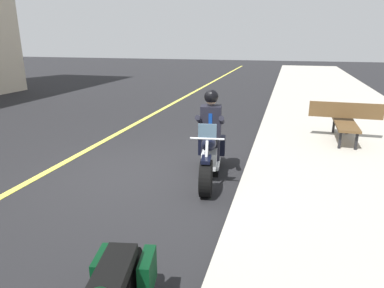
{
  "coord_description": "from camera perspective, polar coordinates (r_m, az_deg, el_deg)",
  "views": [
    {
      "loc": [
        6.05,
        2.72,
        2.67
      ],
      "look_at": [
        0.01,
        1.04,
        0.75
      ],
      "focal_mm": 32.24,
      "sensor_mm": 36.0,
      "label": 1
    }
  ],
  "objects": [
    {
      "name": "rider_main",
      "position": [
        6.83,
        3.13,
        3.15
      ],
      "size": [
        0.68,
        0.61,
        1.74
      ],
      "color": "black",
      "rests_on": "ground_plane"
    },
    {
      "name": "ground_plane",
      "position": [
        7.15,
        -8.07,
        -5.08
      ],
      "size": [
        80.0,
        80.0,
        0.0
      ],
      "primitive_type": "plane",
      "color": "black"
    },
    {
      "name": "motorcycle_main",
      "position": [
        6.81,
        2.96,
        -2.01
      ],
      "size": [
        2.22,
        0.8,
        1.26
      ],
      "color": "black",
      "rests_on": "ground_plane"
    },
    {
      "name": "lane_center_stripe",
      "position": [
        8.12,
        -21.15,
        -3.33
      ],
      "size": [
        60.0,
        0.16,
        0.01
      ],
      "primitive_type": "cube",
      "color": "#E5DB4C",
      "rests_on": "ground_plane"
    },
    {
      "name": "bench_sidewalk",
      "position": [
        9.69,
        24.03,
        3.88
      ],
      "size": [
        1.81,
        1.8,
        0.95
      ],
      "color": "brown",
      "rests_on": "sidewalk_curb"
    }
  ]
}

